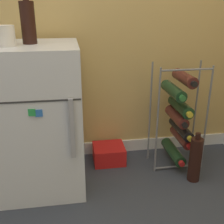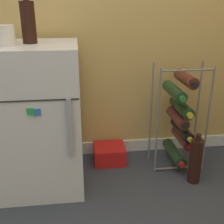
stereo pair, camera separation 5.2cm
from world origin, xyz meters
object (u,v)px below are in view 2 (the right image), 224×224
at_px(fridge_top_bottle, 28,22).
at_px(loose_bottle_floor, 195,161).
at_px(mini_fridge, 37,118).
at_px(wine_rack, 179,118).
at_px(soda_box, 109,154).
at_px(fridge_top_cup, 5,36).

relative_size(fridge_top_bottle, loose_bottle_floor, 0.77).
height_order(mini_fridge, loose_bottle_floor, mini_fridge).
distance_m(wine_rack, fridge_top_bottle, 1.10).
bearing_deg(soda_box, mini_fridge, -158.70).
distance_m(mini_fridge, fridge_top_cup, 0.50).
xyz_separation_m(mini_fridge, loose_bottle_floor, (0.95, -0.13, -0.28)).
xyz_separation_m(mini_fridge, fridge_top_bottle, (0.00, 0.01, 0.54)).
bearing_deg(fridge_top_bottle, soda_box, 20.03).
relative_size(mini_fridge, wine_rack, 1.21).
relative_size(fridge_top_cup, loose_bottle_floor, 0.31).
bearing_deg(soda_box, loose_bottle_floor, -31.44).
bearing_deg(wine_rack, mini_fridge, -174.95).
bearing_deg(soda_box, fridge_top_bottle, -159.97).
height_order(wine_rack, soda_box, wine_rack).
bearing_deg(fridge_top_bottle, mini_fridge, -101.84).
bearing_deg(fridge_top_bottle, wine_rack, 4.29).
distance_m(fridge_top_cup, loose_bottle_floor, 1.30).
bearing_deg(loose_bottle_floor, fridge_top_cup, 176.39).
relative_size(mini_fridge, loose_bottle_floor, 2.60).
relative_size(soda_box, loose_bottle_floor, 0.66).
height_order(wine_rack, fridge_top_cup, fridge_top_cup).
distance_m(soda_box, fridge_top_cup, 1.04).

